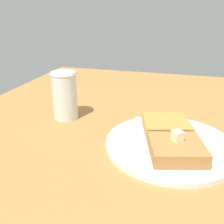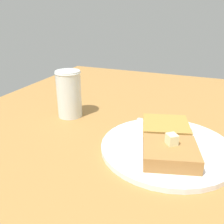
# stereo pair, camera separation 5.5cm
# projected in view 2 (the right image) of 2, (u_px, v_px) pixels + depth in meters

# --- Properties ---
(table_surface) EXTENTS (1.13, 1.13, 0.03)m
(table_surface) POSITION_uv_depth(u_px,v_px,m) (181.00, 146.00, 0.53)
(table_surface) COLOR #A5753B
(table_surface) RESTS_ON ground
(plate) EXTENTS (0.26, 0.26, 0.01)m
(plate) POSITION_uv_depth(u_px,v_px,m) (167.00, 147.00, 0.49)
(plate) COLOR white
(plate) RESTS_ON table_surface
(toast_slice_left) EXTENTS (0.11, 0.11, 0.03)m
(toast_slice_left) POSITION_uv_depth(u_px,v_px,m) (170.00, 153.00, 0.44)
(toast_slice_left) COLOR #A6723A
(toast_slice_left) RESTS_ON plate
(toast_slice_middle) EXTENTS (0.11, 0.11, 0.03)m
(toast_slice_middle) POSITION_uv_depth(u_px,v_px,m) (166.00, 128.00, 0.53)
(toast_slice_middle) COLOR #B78538
(toast_slice_middle) RESTS_ON plate
(butter_pat_primary) EXTENTS (0.03, 0.03, 0.02)m
(butter_pat_primary) POSITION_uv_depth(u_px,v_px,m) (172.00, 139.00, 0.44)
(butter_pat_primary) COLOR beige
(butter_pat_primary) RESTS_ON toast_slice_left
(fork) EXTENTS (0.04, 0.16, 0.00)m
(fork) POSITION_uv_depth(u_px,v_px,m) (174.00, 128.00, 0.55)
(fork) COLOR silver
(fork) RESTS_ON plate
(syrup_jar) EXTENTS (0.06, 0.06, 0.12)m
(syrup_jar) POSITION_uv_depth(u_px,v_px,m) (69.00, 96.00, 0.63)
(syrup_jar) COLOR #592B0F
(syrup_jar) RESTS_ON table_surface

